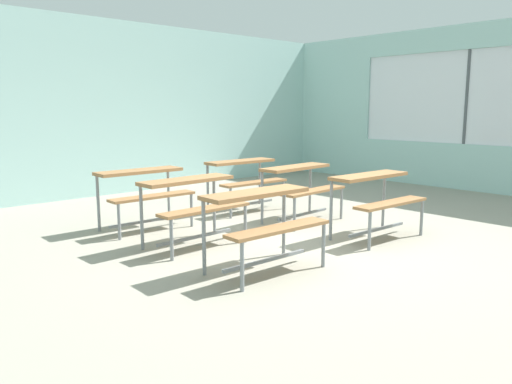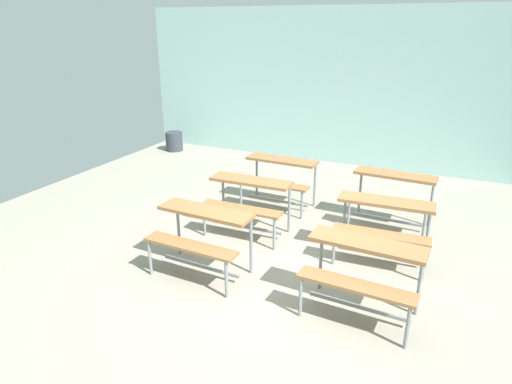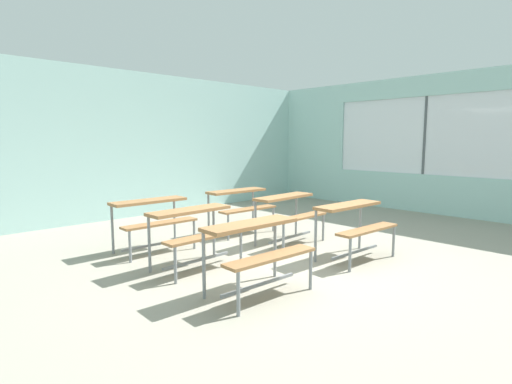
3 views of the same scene
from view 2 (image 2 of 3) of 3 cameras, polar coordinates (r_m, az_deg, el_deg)
name	(u,v)px [view 2 (image 2 of 3)]	position (r m, az deg, el deg)	size (l,w,h in m)	color
ground	(296,277)	(5.19, 5.14, -10.76)	(10.00, 9.00, 0.05)	gray
wall_back	(381,90)	(8.89, 15.70, 12.41)	(10.00, 0.12, 3.00)	#A8D1CC
desk_bench_r0c0	(201,228)	(4.98, -7.11, -4.61)	(1.12, 0.63, 0.74)	olive
desk_bench_r0c1	(363,263)	(4.37, 13.55, -8.89)	(1.13, 0.64, 0.74)	olive
desk_bench_r1c0	(248,195)	(5.89, -1.07, -0.32)	(1.11, 0.61, 0.74)	olive
desk_bench_r1c1	(384,218)	(5.41, 16.05, -3.17)	(1.13, 0.64, 0.74)	olive
desk_bench_r2c0	(279,172)	(6.80, 2.95, 2.60)	(1.12, 0.62, 0.74)	olive
desk_bench_r2c1	(392,188)	(6.40, 17.08, 0.48)	(1.13, 0.64, 0.74)	olive
trash_bin	(174,141)	(10.18, -10.44, 6.40)	(0.37, 0.37, 0.41)	#333842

